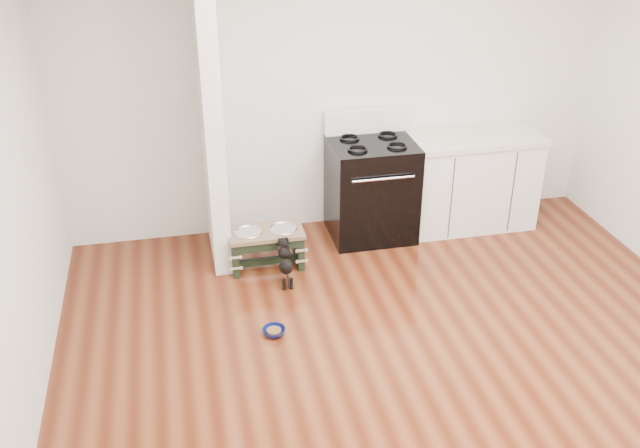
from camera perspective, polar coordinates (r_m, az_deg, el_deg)
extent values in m
plane|color=#4A1C0D|center=(5.05, 8.05, -12.50)|extent=(5.00, 5.00, 0.00)
plane|color=silver|center=(6.54, 1.40, 10.91)|extent=(5.00, 0.00, 5.00)
cube|color=silver|center=(5.99, -8.80, 9.02)|extent=(0.15, 0.80, 2.70)
cube|color=black|center=(6.61, 4.12, 2.76)|extent=(0.76, 0.65, 0.92)
cube|color=black|center=(6.37, 4.87, 1.12)|extent=(0.58, 0.02, 0.50)
cylinder|color=silver|center=(6.19, 5.10, 3.60)|extent=(0.56, 0.02, 0.02)
cube|color=white|center=(6.64, 3.63, 8.21)|extent=(0.76, 0.08, 0.22)
torus|color=black|center=(6.25, 3.03, 6.01)|extent=(0.18, 0.18, 0.02)
torus|color=black|center=(6.35, 6.19, 6.24)|extent=(0.18, 0.18, 0.02)
torus|color=black|center=(6.50, 2.39, 6.91)|extent=(0.18, 0.18, 0.02)
torus|color=black|center=(6.60, 5.44, 7.12)|extent=(0.18, 0.18, 0.02)
cube|color=white|center=(6.96, 11.84, 3.30)|extent=(1.20, 0.60, 0.86)
cube|color=beige|center=(6.79, 12.21, 6.79)|extent=(1.24, 0.64, 0.05)
cube|color=black|center=(6.92, 12.38, -0.45)|extent=(1.20, 0.06, 0.10)
cube|color=black|center=(6.18, -6.90, -2.39)|extent=(0.05, 0.31, 0.32)
cube|color=black|center=(6.25, -1.74, -1.85)|extent=(0.05, 0.31, 0.32)
cube|color=black|center=(6.03, -4.15, -1.79)|extent=(0.51, 0.03, 0.08)
cube|color=black|center=(6.26, -4.27, -2.96)|extent=(0.51, 0.05, 0.05)
cube|color=brown|center=(6.12, -4.36, -0.68)|extent=(0.64, 0.34, 0.04)
cylinder|color=silver|center=(6.11, -5.76, -0.81)|extent=(0.22, 0.22, 0.04)
cylinder|color=silver|center=(6.14, -2.98, -0.53)|extent=(0.22, 0.22, 0.04)
torus|color=silver|center=(6.10, -5.76, -0.64)|extent=(0.25, 0.25, 0.02)
torus|color=silver|center=(6.13, -2.98, -0.35)|extent=(0.25, 0.25, 0.02)
cylinder|color=black|center=(5.94, -2.90, -4.82)|extent=(0.03, 0.03, 0.10)
cylinder|color=black|center=(5.95, -2.31, -4.76)|extent=(0.03, 0.03, 0.10)
sphere|color=black|center=(5.95, -2.87, -5.17)|extent=(0.04, 0.04, 0.04)
sphere|color=black|center=(5.96, -2.29, -5.11)|extent=(0.04, 0.04, 0.04)
ellipsoid|color=black|center=(5.93, -2.73, -3.43)|extent=(0.11, 0.26, 0.23)
sphere|color=black|center=(5.95, -2.89, -2.26)|extent=(0.11, 0.11, 0.11)
sphere|color=black|center=(5.94, -2.96, -1.52)|extent=(0.09, 0.09, 0.09)
sphere|color=black|center=(5.99, -3.34, -1.27)|extent=(0.03, 0.03, 0.03)
sphere|color=black|center=(6.00, -2.77, -1.21)|extent=(0.03, 0.03, 0.03)
cylinder|color=black|center=(5.88, -2.54, -4.56)|extent=(0.02, 0.07, 0.08)
torus|color=#F2476E|center=(5.95, -2.93, -1.88)|extent=(0.09, 0.06, 0.08)
imported|color=#0C1654|center=(5.44, -3.71, -8.58)|extent=(0.21, 0.21, 0.05)
cylinder|color=#533317|center=(5.43, -3.71, -8.55)|extent=(0.11, 0.11, 0.02)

